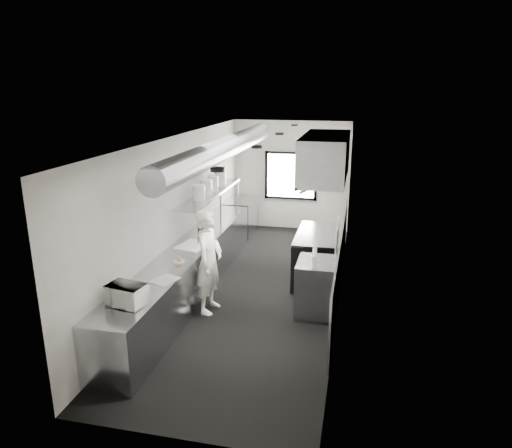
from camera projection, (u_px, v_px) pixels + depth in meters
The scene contains 35 objects.
floor at pixel (258, 288), 8.84m from camera, with size 3.00×8.00×0.01m, color black.
ceiling at pixel (258, 137), 8.04m from camera, with size 3.00×8.00×0.01m, color silver.
wall_back at pixel (291, 176), 12.18m from camera, with size 3.00×0.02×2.80m, color beige.
wall_front at pixel (172, 322), 4.70m from camera, with size 3.00×0.02×2.80m, color beige.
wall_left at pixel (179, 212), 8.75m from camera, with size 0.02×8.00×2.80m, color beige.
wall_right at pixel (343, 222), 8.12m from camera, with size 0.02×8.00×2.80m, color beige.
wall_cladding at pixel (340, 262), 8.65m from camera, with size 0.03×5.50×1.10m, color #9AA0A8.
hvac_duct at pixel (225, 148), 8.63m from camera, with size 0.40×0.40×6.40m, color gray.
service_window at pixel (291, 176), 12.15m from camera, with size 1.36×0.05×1.25m.
exhaust_hood at pixel (325, 157), 8.58m from camera, with size 0.81×2.20×0.88m.
prep_counter at pixel (189, 271), 8.48m from camera, with size 0.70×6.00×0.90m, color #9AA0A8.
pass_shelf at pixel (211, 194), 9.58m from camera, with size 0.45×3.00×0.68m.
range at pixel (318, 256), 9.14m from camera, with size 0.88×1.60×0.94m.
bottle_station at pixel (317, 287), 7.81m from camera, with size 0.65×0.80×0.90m, color #9AA0A8.
far_work_table at pixel (240, 217), 11.94m from camera, with size 0.70×1.20×0.90m, color #9AA0A8.
notice_sheet_a at pixel (338, 231), 6.95m from camera, with size 0.02×0.28×0.38m, color silver.
notice_sheet_b at pixel (336, 241), 6.64m from camera, with size 0.02×0.28×0.38m, color silver.
line_cook at pixel (209, 261), 7.75m from camera, with size 0.64×0.42×1.75m, color white.
microwave at pixel (126, 295), 6.16m from camera, with size 0.46×0.35×0.28m, color white.
deli_tub_a at pixel (129, 289), 6.54m from camera, with size 0.15×0.15×0.11m, color #AAB4A6.
deli_tub_b at pixel (128, 291), 6.48m from camera, with size 0.14×0.14×0.10m, color #AAB4A6.
newspaper at pixel (165, 280), 6.95m from camera, with size 0.31×0.39×0.01m, color silver.
small_plate at pixel (179, 262), 7.66m from camera, with size 0.19×0.19×0.02m, color silver.
pastry at pixel (179, 259), 7.65m from camera, with size 0.08×0.08×0.08m, color tan.
cutting_board at pixel (193, 245), 8.43m from camera, with size 0.45×0.61×0.02m, color white.
knife_block at pixel (201, 222), 9.38m from camera, with size 0.11×0.24×0.27m, color brown.
plate_stack_a at pixel (199, 192), 8.89m from camera, with size 0.24×0.24×0.28m, color silver.
plate_stack_b at pixel (206, 187), 9.33m from camera, with size 0.23×0.23×0.30m, color silver.
plate_stack_c at pixel (213, 183), 9.66m from camera, with size 0.22×0.22×0.31m, color silver.
plate_stack_d at pixel (220, 176), 10.11m from camera, with size 0.27×0.27×0.41m, color silver.
squeeze_bottle_a at pixel (313, 262), 7.42m from camera, with size 0.06×0.06×0.18m, color white.
squeeze_bottle_b at pixel (312, 260), 7.51m from camera, with size 0.06×0.06×0.17m, color white.
squeeze_bottle_c at pixel (314, 257), 7.66m from camera, with size 0.06×0.06×0.17m, color white.
squeeze_bottle_d at pixel (314, 253), 7.83m from camera, with size 0.05×0.05×0.16m, color white.
squeeze_bottle_e at pixel (315, 250), 7.92m from camera, with size 0.06×0.06×0.19m, color white.
Camera 1 is at (1.74, -7.94, 3.68)m, focal length 33.17 mm.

